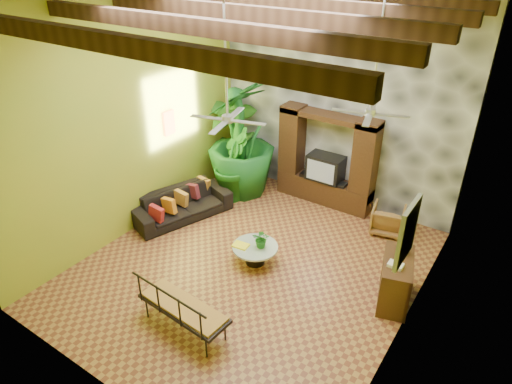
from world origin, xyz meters
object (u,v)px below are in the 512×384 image
Objects in this scene: wicker_armchair at (388,220)px; ceiling_fan_back at (372,101)px; tall_plant_c at (241,138)px; iron_bench at (180,307)px; tall_plant_b at (232,163)px; coffee_table at (255,252)px; sofa at (182,204)px; ceiling_fan_front at (227,107)px; tall_plant_a at (233,139)px; entertainment_center at (326,166)px; side_console at (395,280)px.

ceiling_fan_back is at bearing 71.30° from wicker_armchair.
iron_bench is at bearing -66.31° from tall_plant_c.
tall_plant_b is 2.83m from coffee_table.
coffee_table is at bearing -81.88° from sofa.
tall_plant_b is 0.63× the size of tall_plant_c.
ceiling_fan_front reaches higher than tall_plant_a.
tall_plant_b is (-3.79, -0.65, 0.62)m from wicker_armchair.
entertainment_center is at bearing -24.27° from sofa.
wicker_armchair is 0.76× the size of coffee_table.
ceiling_fan_front is 4.80m from wicker_armchair.
ceiling_fan_back is (1.80, 1.60, 0.00)m from ceiling_fan_front.
iron_bench is at bearing -150.28° from side_console.
entertainment_center is 1.01× the size of tall_plant_a.
wicker_armchair is 0.37× the size of tall_plant_b.
side_console is (1.05, -0.56, -2.96)m from ceiling_fan_back.
sofa is at bearing 168.69° from coffee_table.
tall_plant_a is at bearing -12.98° from wicker_armchair.
sofa is at bearing -103.82° from tall_plant_c.
ceiling_fan_back reaches higher than sofa.
sofa is at bearing 136.00° from iron_bench.
ceiling_fan_front is at bearing -53.97° from tall_plant_a.
entertainment_center reaches higher than coffee_table.
ceiling_fan_back reaches higher than side_console.
wicker_armchair is 0.41× the size of iron_bench.
tall_plant_a reaches higher than tall_plant_b.
ceiling_fan_front is at bearing -175.85° from side_console.
side_console is at bearing 10.66° from coffee_table.
sofa is 0.97× the size of tall_plant_a.
wicker_armchair is (1.79, -0.45, -0.65)m from entertainment_center.
ceiling_fan_front reaches higher than tall_plant_b.
tall_plant_b is (-1.81, 2.44, -2.47)m from ceiling_fan_front.
iron_bench is (2.00, -4.11, -0.40)m from tall_plant_b.
ceiling_fan_front is 4.53m from tall_plant_a.
ceiling_fan_back reaches higher than tall_plant_b.
ceiling_fan_back is 0.63× the size of tall_plant_c.
sofa is at bearing -105.86° from tall_plant_b.
ceiling_fan_front is 0.63× the size of tall_plant_c.
tall_plant_b reaches higher than sofa.
ceiling_fan_back is 3.70m from coffee_table.
tall_plant_b is (0.52, -0.75, -0.25)m from tall_plant_a.
iron_bench is (-1.60, -3.27, -2.87)m from ceiling_fan_back.
sofa is 5.06m from side_console.
ceiling_fan_front reaches higher than coffee_table.
iron_bench is at bearing 57.84° from wicker_armchair.
side_console reaches higher than coffee_table.
tall_plant_b is at bearing -1.89° from wicker_armchair.
side_console is at bearing 101.32° from wicker_armchair.
ceiling_fan_back is at bearing -62.24° from sofa.
coffee_table is at bearing -90.45° from entertainment_center.
coffee_table is at bearing 43.10° from wicker_armchair.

